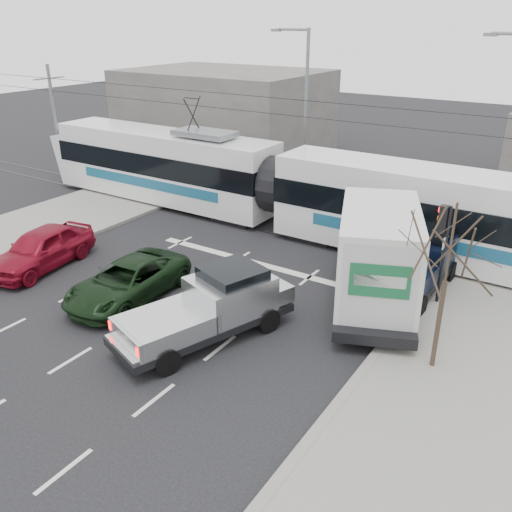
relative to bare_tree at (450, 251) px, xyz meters
The scene contains 14 objects.
ground 8.85m from the bare_tree, 161.79° to the right, with size 120.00×120.00×0.00m, color black.
sidewalk_right 4.69m from the bare_tree, 60.75° to the right, with size 6.00×60.00×0.15m, color gray.
rails 11.33m from the bare_tree, 135.38° to the left, with size 60.00×1.60×0.03m, color #33302D.
building_left 29.11m from the bare_tree, 137.92° to the left, with size 14.00×10.00×6.00m, color slate.
bare_tree is the anchor object (origin of this frame).
traffic_signal 4.28m from the bare_tree, 105.76° to the left, with size 0.44×0.44×3.60m.
street_lamp_far 17.97m from the bare_tree, 131.12° to the left, with size 2.38×0.25×9.00m.
catenary 10.68m from the bare_tree, 135.38° to the left, with size 60.00×0.20×7.00m.
tram 12.74m from the bare_tree, 141.96° to the left, with size 28.35×2.93×5.78m.
silver_pickup 7.34m from the bare_tree, 163.48° to the right, with size 3.85×6.29×2.16m.
box_truck 4.65m from the bare_tree, 135.69° to the left, with size 5.16×7.86×3.72m.
navy_pickup 5.92m from the bare_tree, 113.28° to the left, with size 2.29×5.42×2.25m.
green_car 11.22m from the bare_tree, behind, with size 2.36×5.12×1.42m, color black.
red_car 15.99m from the bare_tree, behind, with size 1.95×4.86×1.65m, color maroon.
Camera 1 is at (10.46, -11.44, 9.52)m, focal length 38.00 mm.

